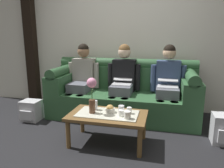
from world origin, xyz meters
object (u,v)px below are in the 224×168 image
Objects in this scene: person_middle at (123,78)px; cup_near_right at (127,115)px; cup_far_center at (129,110)px; backpack_left at (31,111)px; coffee_table at (108,118)px; backpack_right at (224,129)px; cup_near_left at (95,105)px; person_right at (168,80)px; cup_far_right at (121,109)px; flower_vase at (92,91)px; person_left at (82,76)px; snack_bowl at (110,109)px; cup_far_left at (121,113)px; couch at (123,95)px.

cup_near_right is (0.27, -1.14, -0.21)m from person_middle.
cup_far_center is 1.74m from backpack_left.
coffee_table is at bearing 156.20° from cup_near_right.
backpack_right is 2.86m from backpack_left.
cup_far_center is (0.46, -0.04, -0.02)m from cup_near_left.
person_right reaches higher than backpack_right.
cup_far_right reaches higher than backpack_left.
flower_vase reaches higher than backpack_right.
person_left is at bearing 131.34° from cup_near_right.
flower_vase is at bearing -160.26° from snack_bowl.
cup_far_left is 1.35m from backpack_right.
backpack_right is at bearing 21.72° from cup_near_right.
cup_far_center reaches higher than coffee_table.
flower_vase is 3.62× the size of cup_near_left.
person_left is 1.40m from cup_far_center.
backpack_right is at bearing -17.03° from person_left.
coffee_table is 7.82× the size of cup_near_left.
cup_far_right is at bearing 19.45° from flower_vase.
cup_far_center is at bearing 11.76° from coffee_table.
person_right is 9.82× the size of cup_near_left.
person_right is 1.40m from flower_vase.
cup_near_left reaches higher than cup_near_right.
couch reaches higher than backpack_right.
cup_far_center is (0.27, 0.06, 0.10)m from coffee_table.
cup_far_right reaches higher than cup_far_center.
person_left is 1.25m from snack_bowl.
person_left is at bearing 133.68° from cup_far_right.
person_left and person_right have the same top height.
cup_near_left is (-0.00, 0.13, -0.22)m from flower_vase.
cup_far_right is at bearing 162.85° from cup_far_center.
cup_far_right is (0.16, -0.93, -0.21)m from person_middle.
cup_near_right reaches higher than cup_far_center.
person_left reaches higher than couch.
backpack_right is at bearing -1.95° from backpack_left.
cup_far_center is (0.24, 0.01, 0.00)m from snack_bowl.
person_left is at bearing 125.64° from coffee_table.
flower_vase is 5.37× the size of cup_far_right.
flower_vase is at bearing 169.53° from cup_near_right.
coffee_table is 1.49m from backpack_left.
cup_near_right is at bearing -35.00° from cup_far_left.
cup_near_right reaches higher than cup_far_right.
couch is at bearing 155.15° from backpack_right.
cup_far_center is 0.95× the size of cup_far_right.
cup_far_right is at bearing -80.39° from couch.
cup_near_left is (-0.21, 0.05, 0.02)m from snack_bowl.
cup_far_left is (0.16, -0.10, -0.00)m from snack_bowl.
couch is at bearing 99.61° from cup_far_right.
coffee_table is 0.31m from cup_near_right.
cup_near_right is at bearing -61.45° from cup_far_right.
person_right reaches higher than backpack_left.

